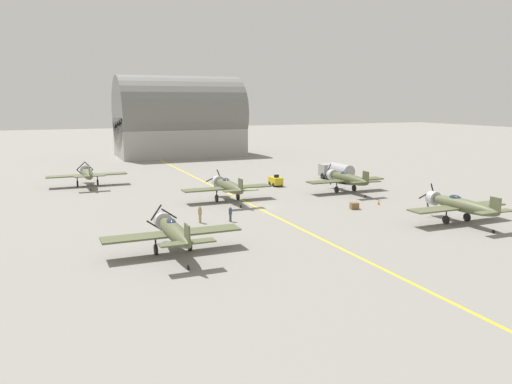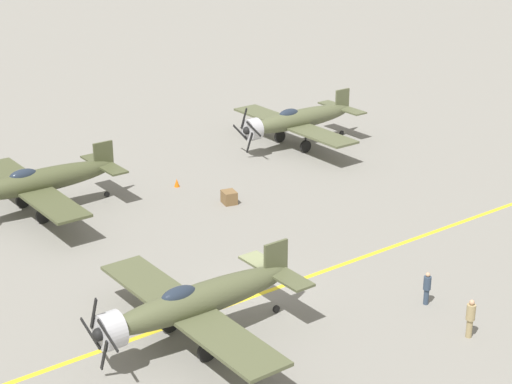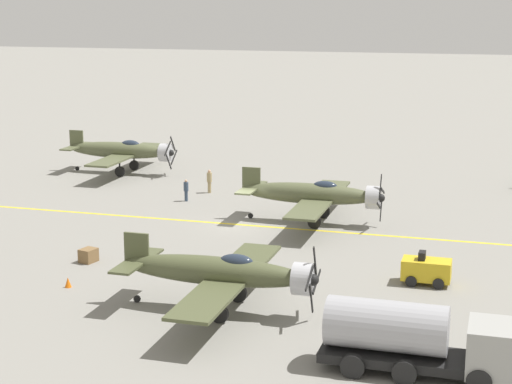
% 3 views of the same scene
% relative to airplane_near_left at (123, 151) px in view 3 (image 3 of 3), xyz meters
% --- Properties ---
extents(ground_plane, '(400.00, 400.00, 0.00)m').
position_rel_airplane_near_left_xyz_m(ground_plane, '(14.14, 15.29, -2.01)').
color(ground_plane, gray).
extents(taxiway_stripe, '(0.30, 160.00, 0.01)m').
position_rel_airplane_near_left_xyz_m(taxiway_stripe, '(14.14, 15.29, -2.01)').
color(taxiway_stripe, yellow).
rests_on(taxiway_stripe, ground).
extents(airplane_near_left, '(12.00, 9.98, 3.65)m').
position_rel_airplane_near_left_xyz_m(airplane_near_left, '(0.00, 0.00, 0.00)').
color(airplane_near_left, '#535839').
rests_on(airplane_near_left, ground).
extents(airplane_mid_right, '(12.00, 9.98, 3.68)m').
position_rel_airplane_near_left_xyz_m(airplane_mid_right, '(30.28, 19.41, 0.00)').
color(airplane_mid_right, '#4B5031').
rests_on(airplane_mid_right, ground).
extents(airplane_mid_center, '(12.00, 9.98, 3.69)m').
position_rel_airplane_near_left_xyz_m(airplane_mid_center, '(12.23, 19.99, 0.00)').
color(airplane_mid_center, '#53583A').
rests_on(airplane_mid_center, ground).
extents(fuel_tanker, '(2.67, 8.00, 2.98)m').
position_rel_airplane_near_left_xyz_m(fuel_tanker, '(34.82, 29.41, -0.50)').
color(fuel_tanker, black).
rests_on(fuel_tanker, ground).
extents(tow_tractor, '(1.57, 2.60, 1.79)m').
position_rel_airplane_near_left_xyz_m(tow_tractor, '(23.23, 28.61, -1.22)').
color(tow_tractor, gold).
rests_on(tow_tractor, ground).
extents(ground_crew_walking, '(0.37, 0.37, 1.68)m').
position_rel_airplane_near_left_xyz_m(ground_crew_walking, '(8.57, 9.20, -1.10)').
color(ground_crew_walking, '#334256').
rests_on(ground_crew_walking, ground).
extents(ground_crew_inspecting, '(0.41, 0.41, 1.86)m').
position_rel_airplane_near_left_xyz_m(ground_crew_inspecting, '(5.33, 9.94, -1.00)').
color(ground_crew_inspecting, tan).
rests_on(ground_crew_inspecting, ground).
extents(supply_crate_by_tanker, '(1.12, 1.00, 0.80)m').
position_rel_airplane_near_left_xyz_m(supply_crate_by_tanker, '(24.76, 9.29, -1.61)').
color(supply_crate_by_tanker, brown).
rests_on(supply_crate_by_tanker, ground).
extents(traffic_cone, '(0.36, 0.36, 0.55)m').
position_rel_airplane_near_left_xyz_m(traffic_cone, '(29.17, 10.35, -1.74)').
color(traffic_cone, orange).
rests_on(traffic_cone, ground).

